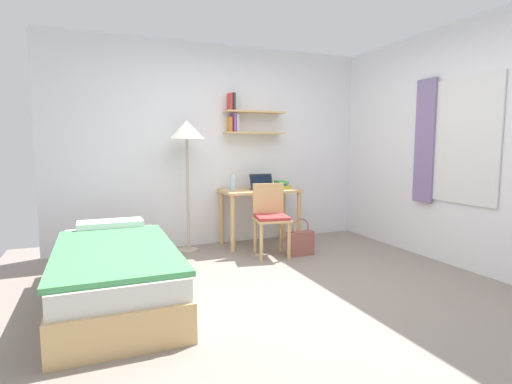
% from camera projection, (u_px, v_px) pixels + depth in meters
% --- Properties ---
extents(ground_plane, '(5.28, 5.28, 0.00)m').
position_uv_depth(ground_plane, '(290.00, 292.00, 3.56)').
color(ground_plane, gray).
extents(wall_back, '(4.40, 0.27, 2.60)m').
position_uv_depth(wall_back, '(222.00, 145.00, 5.28)').
color(wall_back, white).
rests_on(wall_back, ground_plane).
extents(wall_right, '(0.10, 4.40, 2.60)m').
position_uv_depth(wall_right, '(464.00, 145.00, 4.18)').
color(wall_right, white).
rests_on(wall_right, ground_plane).
extents(bed, '(0.92, 2.05, 0.54)m').
position_uv_depth(bed, '(115.00, 272.00, 3.37)').
color(bed, tan).
rests_on(bed, ground_plane).
extents(desk, '(1.01, 0.56, 0.73)m').
position_uv_depth(desk, '(260.00, 200.00, 5.22)').
color(desk, tan).
rests_on(desk, ground_plane).
extents(desk_chair, '(0.46, 0.47, 0.85)m').
position_uv_depth(desk_chair, '(271.00, 215.00, 4.74)').
color(desk_chair, tan).
rests_on(desk_chair, ground_plane).
extents(standing_lamp, '(0.42, 0.42, 1.60)m').
position_uv_depth(standing_lamp, '(187.00, 136.00, 4.79)').
color(standing_lamp, '#B2A893').
rests_on(standing_lamp, ground_plane).
extents(laptop, '(0.32, 0.21, 0.20)m').
position_uv_depth(laptop, '(262.00, 186.00, 5.21)').
color(laptop, black).
rests_on(laptop, desk).
extents(water_bottle, '(0.07, 0.07, 0.21)m').
position_uv_depth(water_bottle, '(233.00, 182.00, 5.07)').
color(water_bottle, silver).
rests_on(water_bottle, desk).
extents(book_stack, '(0.19, 0.26, 0.10)m').
position_uv_depth(book_stack, '(281.00, 185.00, 5.38)').
color(book_stack, gold).
rests_on(book_stack, desk).
extents(handbag, '(0.32, 0.12, 0.45)m').
position_uv_depth(handbag, '(300.00, 242.00, 4.75)').
color(handbag, '#99564C').
rests_on(handbag, ground_plane).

